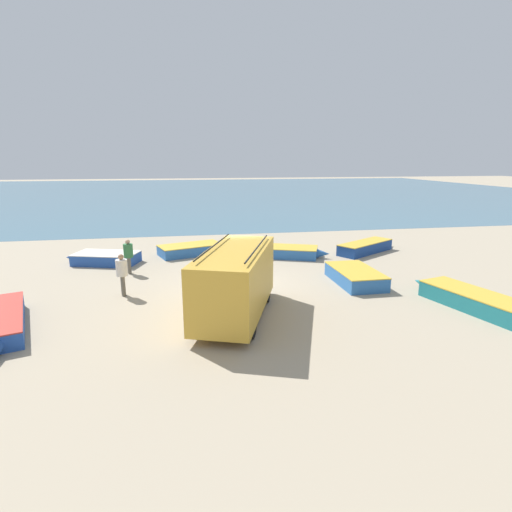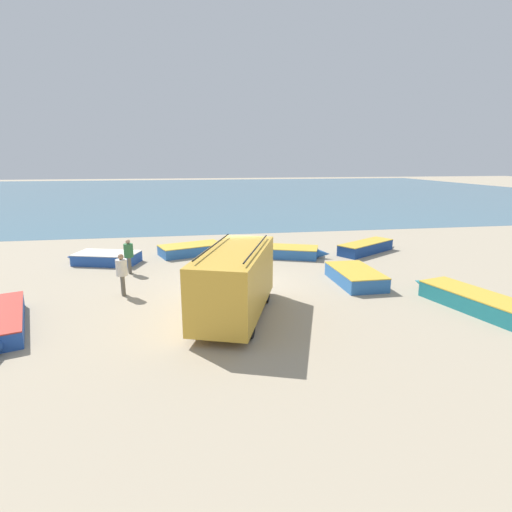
% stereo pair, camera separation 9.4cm
% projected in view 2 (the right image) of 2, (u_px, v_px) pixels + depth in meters
% --- Properties ---
extents(ground_plane, '(200.00, 200.00, 0.00)m').
position_uv_depth(ground_plane, '(237.00, 285.00, 17.44)').
color(ground_plane, tan).
extents(sea_water, '(120.00, 80.00, 0.01)m').
position_uv_depth(sea_water, '(199.00, 192.00, 67.24)').
color(sea_water, '#477084').
rests_on(sea_water, ground_plane).
extents(parked_van, '(3.57, 5.63, 2.52)m').
position_uv_depth(parked_van, '(235.00, 280.00, 13.69)').
color(parked_van, gold).
rests_on(parked_van, ground_plane).
extents(fishing_rowboat_0, '(4.07, 2.70, 0.58)m').
position_uv_depth(fishing_rowboat_0, '(290.00, 252.00, 22.36)').
color(fishing_rowboat_0, '#2D66AD').
rests_on(fishing_rowboat_0, ground_plane).
extents(fishing_rowboat_1, '(4.03, 2.55, 0.58)m').
position_uv_depth(fishing_rowboat_1, '(105.00, 258.00, 20.96)').
color(fishing_rowboat_1, '#234CA3').
rests_on(fishing_rowboat_1, ground_plane).
extents(fishing_rowboat_3, '(2.40, 5.02, 0.63)m').
position_uv_depth(fishing_rowboat_3, '(472.00, 300.00, 14.67)').
color(fishing_rowboat_3, '#1E757F').
rests_on(fishing_rowboat_3, ground_plane).
extents(fishing_rowboat_4, '(1.74, 3.83, 0.63)m').
position_uv_depth(fishing_rowboat_4, '(354.00, 276.00, 17.70)').
color(fishing_rowboat_4, '#2D66AD').
rests_on(fishing_rowboat_4, ground_plane).
extents(fishing_rowboat_5, '(4.39, 2.76, 0.58)m').
position_uv_depth(fishing_rowboat_5, '(193.00, 249.00, 23.00)').
color(fishing_rowboat_5, '#2D66AD').
rests_on(fishing_rowboat_5, ground_plane).
extents(fishing_rowboat_6, '(4.53, 3.29, 0.64)m').
position_uv_depth(fishing_rowboat_6, '(368.00, 247.00, 23.49)').
color(fishing_rowboat_6, navy).
rests_on(fishing_rowboat_6, ground_plane).
extents(fisherman_0, '(0.44, 0.44, 1.67)m').
position_uv_depth(fisherman_0, '(129.00, 253.00, 18.96)').
color(fisherman_0, '#5B564C').
rests_on(fisherman_0, ground_plane).
extents(fisherman_1, '(0.45, 0.45, 1.71)m').
position_uv_depth(fisherman_1, '(122.00, 271.00, 15.88)').
color(fisherman_1, '#5B564C').
rests_on(fisherman_1, ground_plane).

